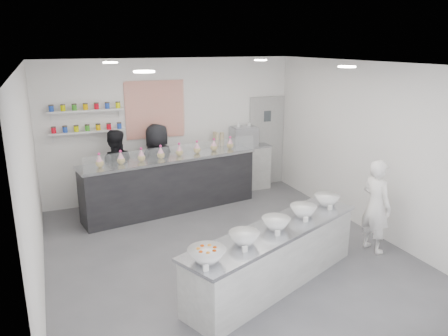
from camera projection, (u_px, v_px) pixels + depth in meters
The scene contains 26 objects.
floor at pixel (225, 251), 7.17m from camera, with size 6.00×6.00×0.00m, color #515156.
ceiling at pixel (225, 64), 6.34m from camera, with size 6.00×6.00×0.00m, color white.
back_wall at pixel (172, 129), 9.42m from camera, with size 5.50×5.50×0.00m, color white.
left_wall at pixel (32, 184), 5.75m from camera, with size 6.00×6.00×0.00m, color white.
right_wall at pixel (367, 148), 7.76m from camera, with size 6.00×6.00×0.00m, color white.
back_door at pixel (266, 141), 10.36m from camera, with size 0.88×0.04×2.10m, color #9E9E9B.
pattern_panel at pixel (155, 110), 9.14m from camera, with size 1.25×0.03×1.20m, color #DF4527.
jar_shelf_lower at pixel (88, 132), 8.66m from camera, with size 1.45×0.22×0.04m, color silver.
jar_shelf_upper at pixel (86, 110), 8.55m from camera, with size 1.45×0.22×0.04m, color silver.
preserve_jars at pixel (86, 118), 8.57m from camera, with size 1.45×0.10×0.56m, color red, non-canonical shape.
downlight_0 at pixel (144, 72), 4.94m from camera, with size 0.24×0.24×0.02m, color white.
downlight_1 at pixel (347, 67), 5.97m from camera, with size 0.24×0.24×0.02m, color white.
downlight_2 at pixel (110, 63), 7.25m from camera, with size 0.24×0.24×0.02m, color white.
downlight_3 at pixel (261, 60), 8.28m from camera, with size 0.24×0.24×0.02m, color white.
prep_counter at pixel (275, 257), 6.09m from camera, with size 3.08×0.70×0.84m, color #A0A09B.
back_bar at pixel (171, 184), 8.79m from camera, with size 3.60×0.66×1.12m, color black.
sneeze_guard at pixel (177, 153), 8.33m from camera, with size 3.55×0.02×0.30m, color white.
espresso_ledge at pixel (241, 168), 10.06m from camera, with size 1.38×0.44×1.03m, color #A0A09B.
espresso_machine at pixel (244, 137), 9.88m from camera, with size 0.58×0.40×0.44m, color #93969E.
cup_stacks at pixel (218, 140), 9.67m from camera, with size 0.24×0.24×0.37m, color tan, non-canonical shape.
prep_bowls at pixel (276, 223), 5.96m from camera, with size 3.00×0.50×0.16m, color white, non-canonical shape.
label_cards at pixel (280, 243), 5.47m from camera, with size 2.66×0.04×0.07m, color white, non-canonical shape.
cookie_bags at pixel (170, 151), 8.60m from camera, with size 2.95×0.15×0.27m, color #FF99BE, non-canonical shape.
woman_prep at pixel (376, 206), 7.01m from camera, with size 0.56×0.37×1.54m, color white.
staff_left at pixel (116, 171), 8.71m from camera, with size 0.81×0.63×1.67m, color black.
staff_right at pixel (158, 165), 9.00m from camera, with size 0.85×0.55×1.73m, color black.
Camera 1 is at (-2.48, -6.02, 3.29)m, focal length 35.00 mm.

